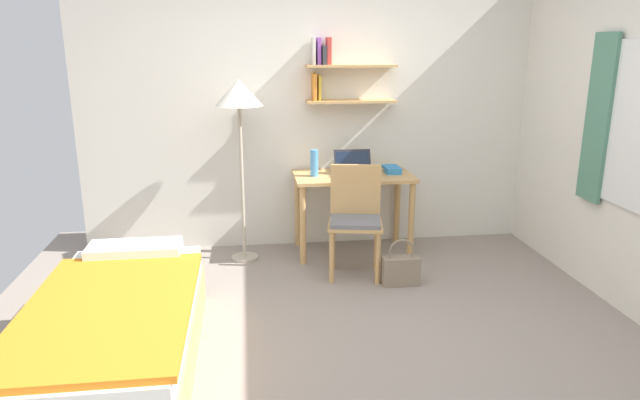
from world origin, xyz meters
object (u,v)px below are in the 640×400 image
handbag (401,269)px  laptop (353,169)px  desk (353,189)px  book_stack (392,169)px  standing_lamp (239,102)px  water_bottle (314,163)px  desk_chair (355,215)px  bed (116,333)px

handbag → laptop: bearing=107.5°
desk → book_stack: bearing=4.6°
desk → standing_lamp: (-1.01, -0.05, 0.81)m
laptop → book_stack: (0.37, 0.03, -0.03)m
water_bottle → handbag: size_ratio=0.62×
desk → desk_chair: bearing=-98.5°
bed → laptop: bearing=45.5°
laptop → water_bottle: size_ratio=1.43×
desk → water_bottle: 0.44m
desk → standing_lamp: size_ratio=0.67×
bed → water_bottle: size_ratio=7.87×
bed → water_bottle: (1.41, 1.78, 0.63)m
bed → desk: 2.54m
desk_chair → book_stack: (0.45, 0.54, 0.26)m
desk → desk_chair: size_ratio=1.16×
desk_chair → desk: bearing=81.5°
laptop → desk_chair: bearing=-98.4°
standing_lamp → book_stack: bearing=3.5°
book_stack → handbag: size_ratio=0.56×
desk_chair → handbag: (0.33, -0.28, -0.39)m
book_stack → desk_chair: bearing=-129.4°
desk_chair → standing_lamp: size_ratio=0.57×
desk_chair → laptop: 0.59m
desk_chair → standing_lamp: 1.37m
standing_lamp → laptop: standing_lamp is taller
water_bottle → book_stack: water_bottle is taller
bed → book_stack: book_stack is taller
bed → book_stack: size_ratio=8.59×
bed → desk_chair: desk_chair is taller
water_bottle → handbag: (0.61, -0.78, -0.74)m
standing_lamp → laptop: 1.18m
handbag → bed: bearing=-153.7°
standing_lamp → handbag: standing_lamp is taller
desk_chair → water_bottle: bearing=119.5°
bed → book_stack: (2.13, 1.82, 0.54)m
bed → desk_chair: bearing=37.1°
desk_chair → water_bottle: water_bottle is taller
laptop → water_bottle: bearing=-177.5°
bed → laptop: 2.58m
desk → handbag: (0.25, -0.80, -0.48)m
standing_lamp → laptop: bearing=3.3°
bed → book_stack: bearing=40.5°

